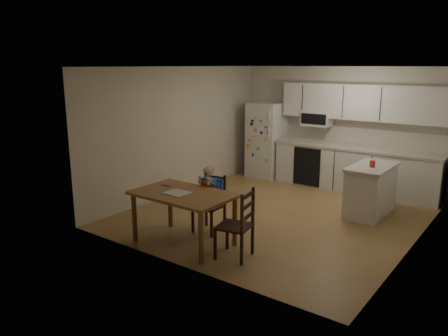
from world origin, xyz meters
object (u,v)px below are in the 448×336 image
object	(u,v)px
chair_booster	(210,192)
chair_side	(241,220)
refrigerator	(266,140)
dining_table	(184,200)
kitchen_island	(371,190)
red_cup	(372,164)

from	to	relation	value
chair_booster	chair_side	size ratio (longest dim) A/B	1.10
refrigerator	chair_booster	xyz separation A→B (m)	(1.10, -3.45, -0.22)
dining_table	chair_side	bearing A→B (deg)	4.18
kitchen_island	red_cup	size ratio (longest dim) A/B	10.29
refrigerator	kitchen_island	size ratio (longest dim) A/B	1.45
dining_table	chair_side	world-z (taller)	chair_side
kitchen_island	chair_side	world-z (taller)	chair_side
chair_booster	chair_side	world-z (taller)	chair_booster
refrigerator	chair_side	bearing A→B (deg)	-62.93
refrigerator	chair_side	size ratio (longest dim) A/B	1.79
kitchen_island	chair_booster	size ratio (longest dim) A/B	1.13
kitchen_island	chair_booster	bearing A→B (deg)	-127.71
refrigerator	red_cup	distance (m)	3.16
refrigerator	chair_side	world-z (taller)	refrigerator
red_cup	chair_booster	distance (m)	2.78
red_cup	dining_table	size ratio (longest dim) A/B	0.08
kitchen_island	dining_table	bearing A→B (deg)	-121.23
dining_table	chair_booster	size ratio (longest dim) A/B	1.36
kitchen_island	chair_side	size ratio (longest dim) A/B	1.24
refrigerator	red_cup	world-z (taller)	refrigerator
refrigerator	kitchen_island	xyz separation A→B (m)	(2.83, -1.21, -0.41)
red_cup	dining_table	bearing A→B (deg)	-122.83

